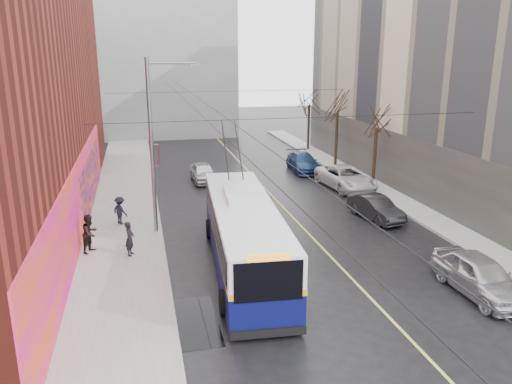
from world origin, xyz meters
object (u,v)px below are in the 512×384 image
tree_far (309,97)px  parked_car_c (346,178)px  pedestrian_b (90,233)px  following_car (203,172)px  parked_car_a (480,275)px  streetlight_pole (155,143)px  pedestrian_a (130,238)px  tree_mid (338,103)px  parked_car_b (376,208)px  tree_near (377,117)px  parked_car_d (303,162)px  pedestrian_c (120,210)px  trolleybus (244,234)px

tree_far → parked_car_c: 14.61m
pedestrian_b → following_car: bearing=4.3°
parked_car_a → parked_car_c: (1.20, 16.01, -0.01)m
streetlight_pole → pedestrian_a: 5.11m
tree_mid → parked_car_a: tree_mid is taller
parked_car_b → parked_car_c: parked_car_c is taller
streetlight_pole → tree_near: bearing=21.6°
parked_car_c → pedestrian_b: 18.40m
following_car → pedestrian_b: bearing=-120.4°
pedestrian_a → pedestrian_b: pedestrian_b is taller
parked_car_b → parked_car_c: (0.99, 6.66, 0.11)m
tree_mid → parked_car_d: 5.66m
parked_car_b → pedestrian_a: pedestrian_a is taller
pedestrian_c → following_car: bearing=-75.1°
parked_car_a → tree_far: bearing=83.6°
parked_car_b → pedestrian_b: 15.50m
tree_far → parked_car_d: size_ratio=1.34×
streetlight_pole → tree_near: 16.28m
tree_near → pedestrian_b: bearing=-156.1°
tree_mid → following_car: 12.60m
parked_car_c → pedestrian_b: bearing=-159.0°
pedestrian_a → pedestrian_b: size_ratio=0.89×
streetlight_pole → pedestrian_c: bearing=141.1°
tree_mid → pedestrian_b: 24.19m
parked_car_b → parked_car_d: parked_car_d is taller
pedestrian_a → pedestrian_c: (-0.55, 4.59, -0.04)m
tree_near → pedestrian_c: (-17.13, -4.39, -4.06)m
parked_car_c → tree_mid: bearing=67.6°
tree_near → parked_car_c: 4.66m
trolleybus → following_car: size_ratio=3.05×
tree_far → pedestrian_c: 25.48m
parked_car_c → following_car: size_ratio=1.38×
parked_car_c → pedestrian_c: pedestrian_c is taller
parked_car_d → tree_mid: bearing=21.6°
tree_near → pedestrian_c: tree_near is taller
streetlight_pole → parked_car_d: (11.94, 11.93, -4.14)m
parked_car_a → pedestrian_a: size_ratio=2.83×
parked_car_a → parked_car_b: bearing=88.4°
parked_car_d → pedestrian_a: (-13.39, -14.91, 0.25)m
tree_mid → trolleybus: size_ratio=0.55×
tree_mid → parked_car_c: bearing=-106.4°
tree_near → parked_car_a: 16.66m
pedestrian_a → parked_car_c: bearing=-43.0°
streetlight_pole → parked_car_b: size_ratio=2.24×
pedestrian_b → tree_mid: bearing=-17.3°
pedestrian_b → pedestrian_c: size_ratio=1.19×
parked_car_b → tree_far: bearing=71.9°
parked_car_a → parked_car_c: parked_car_a is taller
parked_car_a → pedestrian_a: (-13.39, 6.82, 0.18)m
parked_car_a → pedestrian_b: pedestrian_b is taller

